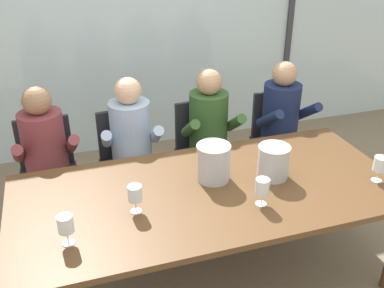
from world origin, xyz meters
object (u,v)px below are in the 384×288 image
(chair_near_curtain, at_px, (48,166))
(ice_bucket_primary, at_px, (273,161))
(chair_left_of_center, at_px, (128,155))
(chair_right_of_center, at_px, (278,135))
(wine_glass_by_right_taster, at_px, (380,165))
(chair_center, at_px, (203,145))
(wine_glass_by_left_taster, at_px, (262,187))
(ice_bucket_secondary, at_px, (213,162))
(wine_glass_center_pour, at_px, (66,225))
(person_pale_blue_shirt, at_px, (132,144))
(person_olive_shirt, at_px, (211,133))
(person_maroon_top, at_px, (47,156))
(wine_glass_near_bucket, at_px, (135,194))
(person_navy_polo, at_px, (285,122))
(dining_table, at_px, (209,197))

(chair_near_curtain, relative_size, ice_bucket_primary, 3.99)
(chair_left_of_center, bearing_deg, chair_right_of_center, -6.81)
(wine_glass_by_right_taster, bearing_deg, chair_center, 122.85)
(ice_bucket_primary, distance_m, wine_glass_by_left_taster, 0.34)
(ice_bucket_secondary, height_order, wine_glass_center_pour, ice_bucket_secondary)
(chair_left_of_center, bearing_deg, person_pale_blue_shirt, -87.89)
(chair_center, distance_m, chair_right_of_center, 0.71)
(chair_left_of_center, relative_size, person_pale_blue_shirt, 0.74)
(chair_near_curtain, xyz_separation_m, wine_glass_by_right_taster, (2.06, -1.24, 0.33))
(ice_bucket_secondary, distance_m, wine_glass_by_left_taster, 0.40)
(chair_left_of_center, distance_m, chair_center, 0.65)
(chair_right_of_center, height_order, wine_glass_by_right_taster, wine_glass_by_right_taster)
(chair_center, distance_m, person_olive_shirt, 0.22)
(person_pale_blue_shirt, bearing_deg, wine_glass_by_left_taster, -56.59)
(chair_near_curtain, relative_size, person_pale_blue_shirt, 0.74)
(person_maroon_top, relative_size, wine_glass_by_right_taster, 7.01)
(person_olive_shirt, distance_m, wine_glass_near_bucket, 1.25)
(person_pale_blue_shirt, bearing_deg, ice_bucket_secondary, -55.69)
(chair_center, distance_m, wine_glass_center_pour, 1.74)
(chair_left_of_center, bearing_deg, ice_bucket_secondary, -70.02)
(person_olive_shirt, xyz_separation_m, wine_glass_near_bucket, (-0.81, -0.93, 0.16))
(person_olive_shirt, relative_size, person_navy_polo, 1.00)
(wine_glass_near_bucket, bearing_deg, chair_center, 53.49)
(person_maroon_top, xyz_separation_m, wine_glass_near_bucket, (0.48, -0.93, 0.16))
(dining_table, bearing_deg, person_maroon_top, 139.21)
(chair_near_curtain, xyz_separation_m, chair_right_of_center, (2.00, -0.04, 0.00))
(wine_glass_center_pour, bearing_deg, dining_table, 16.53)
(person_olive_shirt, relative_size, ice_bucket_secondary, 4.88)
(person_maroon_top, bearing_deg, ice_bucket_primary, -35.52)
(wine_glass_near_bucket, relative_size, wine_glass_by_right_taster, 1.00)
(dining_table, xyz_separation_m, wine_glass_by_left_taster, (0.24, -0.25, 0.18))
(chair_near_curtain, distance_m, person_pale_blue_shirt, 0.69)
(chair_near_curtain, bearing_deg, person_maroon_top, -85.22)
(person_maroon_top, distance_m, wine_glass_near_bucket, 1.06)
(dining_table, relative_size, person_navy_polo, 2.03)
(chair_left_of_center, relative_size, wine_glass_by_left_taster, 5.17)
(chair_left_of_center, xyz_separation_m, wine_glass_near_bucket, (-0.14, -1.08, 0.33))
(person_olive_shirt, bearing_deg, person_pale_blue_shirt, -178.29)
(chair_left_of_center, bearing_deg, person_olive_shirt, -17.60)
(chair_left_of_center, height_order, wine_glass_by_right_taster, wine_glass_by_right_taster)
(chair_left_of_center, relative_size, person_maroon_top, 0.74)
(dining_table, bearing_deg, wine_glass_by_left_taster, -46.06)
(chair_right_of_center, bearing_deg, wine_glass_center_pour, -142.86)
(chair_left_of_center, xyz_separation_m, wine_glass_by_right_taster, (1.43, -1.22, 0.33))
(wine_glass_by_left_taster, bearing_deg, person_pale_blue_shirt, 117.80)
(chair_right_of_center, distance_m, wine_glass_near_bucket, 1.86)
(person_pale_blue_shirt, relative_size, ice_bucket_primary, 5.40)
(chair_right_of_center, xyz_separation_m, wine_glass_near_bucket, (-1.50, -1.05, 0.33))
(person_olive_shirt, height_order, wine_glass_by_right_taster, person_olive_shirt)
(chair_center, bearing_deg, wine_glass_by_right_taster, -60.24)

